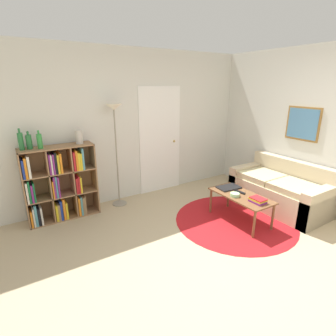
{
  "coord_description": "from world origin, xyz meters",
  "views": [
    {
      "loc": [
        -2.07,
        -1.66,
        2.01
      ],
      "look_at": [
        -0.15,
        1.42,
        0.85
      ],
      "focal_mm": 28.0,
      "sensor_mm": 36.0,
      "label": 1
    }
  ],
  "objects_px": {
    "bookshelf": "(59,184)",
    "coffee_table": "(241,198)",
    "bottle_left": "(21,141)",
    "floor_lamp": "(115,122)",
    "bottle_middle": "(29,142)",
    "laptop": "(229,187)",
    "bowl": "(235,195)",
    "vase_on_shelf": "(79,137)",
    "couch": "(281,191)",
    "bottle_right": "(40,141)"
  },
  "relations": [
    {
      "from": "floor_lamp",
      "to": "bowl",
      "type": "bearing_deg",
      "value": -51.06
    },
    {
      "from": "couch",
      "to": "floor_lamp",
      "type": "bearing_deg",
      "value": 146.41
    },
    {
      "from": "couch",
      "to": "bottle_right",
      "type": "distance_m",
      "value": 3.88
    },
    {
      "from": "bottle_middle",
      "to": "vase_on_shelf",
      "type": "height_order",
      "value": "bottle_middle"
    },
    {
      "from": "floor_lamp",
      "to": "couch",
      "type": "distance_m",
      "value": 3.01
    },
    {
      "from": "couch",
      "to": "coffee_table",
      "type": "bearing_deg",
      "value": 179.73
    },
    {
      "from": "bowl",
      "to": "laptop",
      "type": "bearing_deg",
      "value": 61.7
    },
    {
      "from": "laptop",
      "to": "bowl",
      "type": "bearing_deg",
      "value": -118.3
    },
    {
      "from": "bottle_middle",
      "to": "bookshelf",
      "type": "bearing_deg",
      "value": -2.96
    },
    {
      "from": "floor_lamp",
      "to": "bottle_middle",
      "type": "bearing_deg",
      "value": 178.25
    },
    {
      "from": "floor_lamp",
      "to": "couch",
      "type": "height_order",
      "value": "floor_lamp"
    },
    {
      "from": "bottle_middle",
      "to": "bottle_right",
      "type": "relative_size",
      "value": 0.97
    },
    {
      "from": "bottle_left",
      "to": "bottle_right",
      "type": "xyz_separation_m",
      "value": [
        0.23,
        -0.04,
        -0.02
      ]
    },
    {
      "from": "bookshelf",
      "to": "coffee_table",
      "type": "relative_size",
      "value": 1.18
    },
    {
      "from": "coffee_table",
      "to": "bottle_right",
      "type": "xyz_separation_m",
      "value": [
        -2.46,
        1.52,
        0.87
      ]
    },
    {
      "from": "coffee_table",
      "to": "bottle_left",
      "type": "relative_size",
      "value": 3.25
    },
    {
      "from": "couch",
      "to": "vase_on_shelf",
      "type": "distance_m",
      "value": 3.42
    },
    {
      "from": "vase_on_shelf",
      "to": "coffee_table",
      "type": "bearing_deg",
      "value": -39.05
    },
    {
      "from": "bottle_left",
      "to": "bowl",
      "type": "bearing_deg",
      "value": -31.01
    },
    {
      "from": "coffee_table",
      "to": "bowl",
      "type": "distance_m",
      "value": 0.14
    },
    {
      "from": "bookshelf",
      "to": "couch",
      "type": "bearing_deg",
      "value": -25.56
    },
    {
      "from": "bottle_right",
      "to": "laptop",
      "type": "bearing_deg",
      "value": -26.11
    },
    {
      "from": "bowl",
      "to": "bottle_middle",
      "type": "distance_m",
      "value": 3.03
    },
    {
      "from": "bottle_middle",
      "to": "bottle_right",
      "type": "bearing_deg",
      "value": -19.53
    },
    {
      "from": "coffee_table",
      "to": "vase_on_shelf",
      "type": "distance_m",
      "value": 2.61
    },
    {
      "from": "floor_lamp",
      "to": "laptop",
      "type": "height_order",
      "value": "floor_lamp"
    },
    {
      "from": "bookshelf",
      "to": "bottle_right",
      "type": "xyz_separation_m",
      "value": [
        -0.17,
        -0.03,
        0.69
      ]
    },
    {
      "from": "coffee_table",
      "to": "bottle_middle",
      "type": "height_order",
      "value": "bottle_middle"
    },
    {
      "from": "laptop",
      "to": "bowl",
      "type": "distance_m",
      "value": 0.32
    },
    {
      "from": "bottle_left",
      "to": "laptop",
      "type": "bearing_deg",
      "value": -24.83
    },
    {
      "from": "couch",
      "to": "coffee_table",
      "type": "distance_m",
      "value": 0.97
    },
    {
      "from": "couch",
      "to": "vase_on_shelf",
      "type": "xyz_separation_m",
      "value": [
        -2.88,
        1.56,
        0.96
      ]
    },
    {
      "from": "couch",
      "to": "bottle_middle",
      "type": "distance_m",
      "value": 4.01
    },
    {
      "from": "bottle_right",
      "to": "vase_on_shelf",
      "type": "xyz_separation_m",
      "value": [
        0.55,
        0.03,
        -0.01
      ]
    },
    {
      "from": "bookshelf",
      "to": "vase_on_shelf",
      "type": "xyz_separation_m",
      "value": [
        0.38,
        -0.0,
        0.69
      ]
    },
    {
      "from": "bottle_left",
      "to": "vase_on_shelf",
      "type": "height_order",
      "value": "bottle_left"
    },
    {
      "from": "couch",
      "to": "bottle_left",
      "type": "height_order",
      "value": "bottle_left"
    },
    {
      "from": "vase_on_shelf",
      "to": "bottle_left",
      "type": "bearing_deg",
      "value": 179.44
    },
    {
      "from": "laptop",
      "to": "bowl",
      "type": "height_order",
      "value": "bowl"
    },
    {
      "from": "bowl",
      "to": "vase_on_shelf",
      "type": "relative_size",
      "value": 0.68
    },
    {
      "from": "bowl",
      "to": "bottle_middle",
      "type": "height_order",
      "value": "bottle_middle"
    },
    {
      "from": "bookshelf",
      "to": "bottle_middle",
      "type": "bearing_deg",
      "value": 177.04
    },
    {
      "from": "coffee_table",
      "to": "bottle_middle",
      "type": "bearing_deg",
      "value": 148.82
    },
    {
      "from": "vase_on_shelf",
      "to": "floor_lamp",
      "type": "bearing_deg",
      "value": -2.17
    },
    {
      "from": "floor_lamp",
      "to": "bottle_right",
      "type": "relative_size",
      "value": 6.67
    },
    {
      "from": "bookshelf",
      "to": "bottle_right",
      "type": "relative_size",
      "value": 4.43
    },
    {
      "from": "bottle_middle",
      "to": "vase_on_shelf",
      "type": "relative_size",
      "value": 1.23
    },
    {
      "from": "bookshelf",
      "to": "floor_lamp",
      "type": "height_order",
      "value": "floor_lamp"
    },
    {
      "from": "bowl",
      "to": "couch",
      "type": "bearing_deg",
      "value": -0.88
    },
    {
      "from": "coffee_table",
      "to": "bottle_left",
      "type": "height_order",
      "value": "bottle_left"
    }
  ]
}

